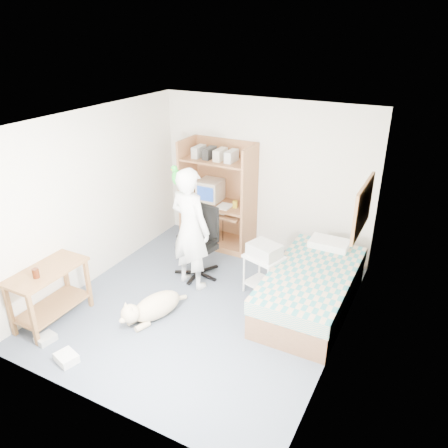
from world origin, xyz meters
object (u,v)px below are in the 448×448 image
(computer_hutch, at_px, (219,199))
(office_chair, at_px, (200,251))
(dog, at_px, (153,307))
(bed, at_px, (311,289))
(side_desk, at_px, (49,287))
(person, at_px, (190,229))
(printer_cart, at_px, (264,268))

(computer_hutch, height_order, office_chair, computer_hutch)
(dog, bearing_deg, office_chair, 109.48)
(office_chair, bearing_deg, bed, 9.40)
(side_desk, relative_size, person, 0.56)
(person, bearing_deg, side_desk, 65.92)
(computer_hutch, height_order, person, computer_hutch)
(bed, bearing_deg, computer_hutch, 150.71)
(side_desk, height_order, office_chair, office_chair)
(bed, distance_m, office_chair, 1.76)
(computer_hutch, xyz_separation_m, bed, (2.00, -1.12, -0.53))
(side_desk, bearing_deg, office_chair, 59.94)
(computer_hutch, bearing_deg, side_desk, -106.14)
(computer_hutch, relative_size, person, 1.01)
(side_desk, bearing_deg, bed, 32.50)
(office_chair, bearing_deg, dog, -77.19)
(printer_cart, bearing_deg, bed, 15.57)
(office_chair, xyz_separation_m, dog, (0.03, -1.26, -0.21))
(computer_hutch, relative_size, office_chair, 1.67)
(computer_hutch, bearing_deg, office_chair, -77.26)
(computer_hutch, height_order, dog, computer_hutch)
(computer_hutch, xyz_separation_m, office_chair, (0.24, -1.06, -0.44))
(person, bearing_deg, computer_hutch, -66.98)
(office_chair, bearing_deg, person, -71.38)
(bed, height_order, dog, bed)
(dog, bearing_deg, printer_cart, 67.84)
(computer_hutch, xyz_separation_m, printer_cart, (1.30, -1.10, -0.43))
(computer_hutch, distance_m, printer_cart, 1.75)
(computer_hutch, relative_size, dog, 1.76)
(dog, bearing_deg, side_desk, -132.59)
(computer_hutch, distance_m, dog, 2.42)
(person, distance_m, dog, 1.19)
(bed, xyz_separation_m, person, (-1.72, -0.24, 0.61))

